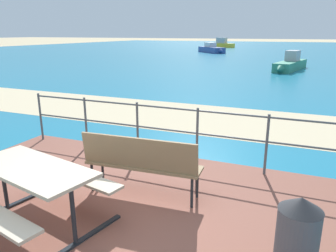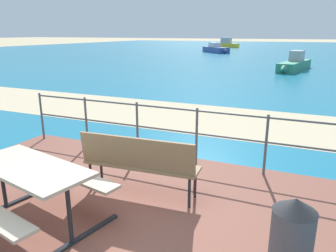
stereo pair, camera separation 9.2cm
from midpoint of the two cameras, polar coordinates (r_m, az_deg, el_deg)
name	(u,v)px [view 2 (the right image)]	position (r m, az deg, el deg)	size (l,w,h in m)	color
ground_plane	(88,229)	(4.29, -13.24, -17.17)	(240.00, 240.00, 0.00)	tan
patio_paving	(88,227)	(4.28, -13.27, -16.83)	(6.40, 5.20, 0.06)	brown
sea_water	(292,52)	(42.94, 20.94, 12.01)	(90.00, 90.00, 0.01)	teal
beach_strip	(214,119)	(9.11, 8.41, 1.20)	(54.00, 3.21, 0.01)	beige
picnic_table	(31,180)	(4.20, -22.37, -8.76)	(1.87, 1.68, 0.77)	#BCAD93
park_bench	(139,160)	(4.56, -4.58, -5.99)	(1.70, 0.53, 0.92)	#8C704C
railing_fence	(166,126)	(5.89, 0.06, 0.09)	(5.94, 0.04, 1.02)	#4C5156
trash_bin	(291,246)	(3.23, 21.52, -18.97)	(0.38, 0.38, 0.93)	#4C4C51
boat_near	(294,64)	(22.30, 21.41, 10.06)	(1.87, 5.11, 1.20)	#338466
boat_mid	(216,49)	(39.30, 8.45, 13.18)	(3.95, 4.15, 1.16)	#2D478C
boat_far	(224,44)	(53.33, 9.83, 13.95)	(5.42, 2.88, 1.49)	yellow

